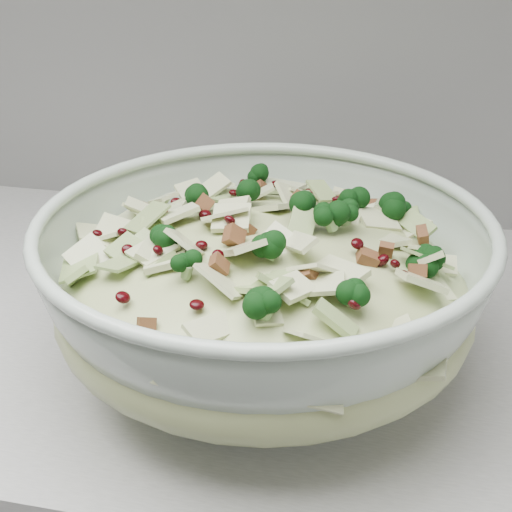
{
  "coord_description": "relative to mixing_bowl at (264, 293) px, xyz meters",
  "views": [
    {
      "loc": [
        0.11,
        1.06,
        1.31
      ],
      "look_at": [
        -0.01,
        1.61,
        1.01
      ],
      "focal_mm": 50.0,
      "sensor_mm": 36.0,
      "label": 1
    }
  ],
  "objects": [
    {
      "name": "mixing_bowl",
      "position": [
        0.0,
        0.0,
        0.0
      ],
      "size": [
        0.51,
        0.51,
        0.16
      ],
      "rotation": [
        0.0,
        0.0,
        0.38
      ],
      "color": "#AEC0AF",
      "rests_on": "counter"
    },
    {
      "name": "salad",
      "position": [
        0.0,
        0.0,
        0.03
      ],
      "size": [
        0.51,
        0.51,
        0.16
      ],
      "rotation": [
        0.0,
        0.0,
        0.61
      ],
      "color": "#ADB67C",
      "rests_on": "mixing_bowl"
    }
  ]
}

